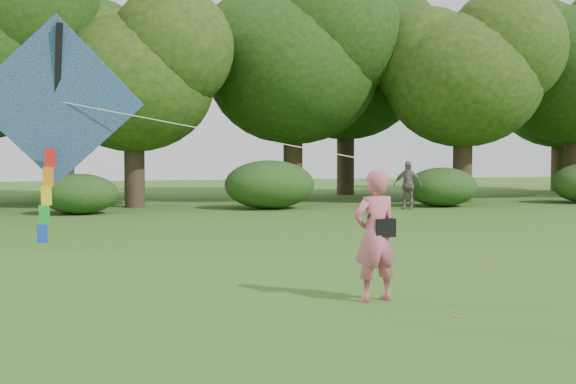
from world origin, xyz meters
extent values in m
plane|color=#265114|center=(0.00, 0.00, 0.00)|extent=(100.00, 100.00, 0.00)
imported|color=#C05A70|center=(0.61, 0.50, 0.94)|extent=(0.76, 0.58, 1.89)
imported|color=slate|center=(8.09, 16.46, 0.92)|extent=(1.14, 0.99, 1.85)
cube|color=black|center=(0.73, 0.47, 1.06)|extent=(0.30, 0.20, 0.26)
cylinder|color=black|center=(0.61, 0.46, 1.42)|extent=(0.33, 0.14, 0.47)
cube|color=#235398|center=(-3.74, 1.23, 2.83)|extent=(2.33, 0.58, 2.28)
cube|color=black|center=(-3.74, 1.26, 2.83)|extent=(0.23, 0.75, 2.04)
cylinder|color=white|center=(-1.44, 0.84, 2.39)|extent=(4.61, 0.79, 0.89)
cube|color=red|center=(-3.84, 1.25, 2.05)|extent=(0.14, 0.06, 0.26)
cube|color=orange|center=(-3.87, 1.25, 1.79)|extent=(0.14, 0.06, 0.26)
cube|color=yellow|center=(-3.90, 1.25, 1.53)|extent=(0.14, 0.06, 0.26)
cube|color=green|center=(-3.93, 1.25, 1.27)|extent=(0.14, 0.06, 0.26)
cube|color=blue|center=(-3.96, 1.25, 1.01)|extent=(0.14, 0.06, 0.26)
cylinder|color=#3A2D1E|center=(-2.00, 20.00, 1.57)|extent=(0.80, 0.80, 3.15)
ellipsoid|color=#1E3F11|center=(-2.00, 20.00, 4.91)|extent=(6.40, 6.40, 5.44)
cylinder|color=#3A2D1E|center=(5.00, 22.00, 1.84)|extent=(0.86, 0.86, 3.67)
ellipsoid|color=#1E3F11|center=(5.00, 22.00, 5.76)|extent=(7.60, 7.60, 6.46)
cylinder|color=#3A2D1E|center=(12.00, 19.50, 1.72)|extent=(0.83, 0.83, 3.43)
ellipsoid|color=#1E3F11|center=(12.00, 19.50, 5.30)|extent=(6.80, 6.80, 5.78)
cylinder|color=#3A2D1E|center=(19.00, 21.50, 1.89)|extent=(0.87, 0.87, 3.78)
ellipsoid|color=#1E3F11|center=(19.00, 21.50, 5.92)|extent=(7.80, 7.80, 6.63)
cylinder|color=#3A2D1E|center=(-5.00, 27.50, 1.75)|extent=(0.84, 0.84, 3.50)
ellipsoid|color=#1E3F11|center=(-5.00, 27.50, 5.43)|extent=(7.00, 7.00, 5.95)
cylinder|color=#3A2D1E|center=(9.00, 26.50, 2.01)|extent=(0.90, 0.90, 4.02)
ellipsoid|color=#1E3F11|center=(9.00, 26.50, 6.17)|extent=(7.80, 7.80, 6.63)
cylinder|color=#3A2D1E|center=(22.00, 27.00, 1.78)|extent=(0.85, 0.85, 3.57)
ellipsoid|color=#1E3F11|center=(22.00, 27.00, 5.55)|extent=(7.20, 7.20, 6.12)
ellipsoid|color=#264919|center=(-4.00, 17.10, 0.71)|extent=(2.66, 2.09, 1.42)
ellipsoid|color=#264919|center=(3.00, 17.90, 0.94)|extent=(3.50, 2.75, 1.88)
ellipsoid|color=#264919|center=(10.00, 17.40, 0.79)|extent=(2.94, 2.31, 1.58)
cube|color=brown|center=(1.28, -0.74, 0.00)|extent=(0.11, 0.14, 0.01)
cube|color=brown|center=(1.91, 7.80, 0.00)|extent=(0.12, 0.14, 0.01)
cube|color=brown|center=(5.52, 5.60, 0.00)|extent=(0.13, 0.14, 0.01)
cube|color=brown|center=(-1.06, 8.99, 0.00)|extent=(0.14, 0.11, 0.01)
cube|color=brown|center=(3.14, 9.24, 0.00)|extent=(0.11, 0.14, 0.01)
cube|color=brown|center=(4.36, 3.92, 0.00)|extent=(0.11, 0.14, 0.01)
cube|color=brown|center=(2.38, 5.26, 0.00)|extent=(0.13, 0.14, 0.01)
camera|label=1|loc=(-3.11, -9.12, 2.10)|focal=45.00mm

